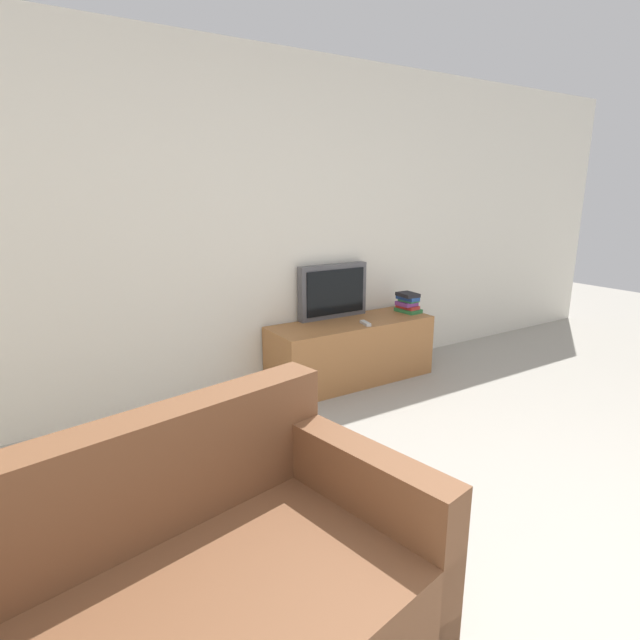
{
  "coord_description": "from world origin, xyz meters",
  "views": [
    {
      "loc": [
        -1.5,
        -0.52,
        1.57
      ],
      "look_at": [
        0.34,
        2.39,
        0.68
      ],
      "focal_mm": 28.0,
      "sensor_mm": 36.0,
      "label": 1
    }
  ],
  "objects_px": {
    "remote_on_stand": "(365,323)",
    "tv_stand": "(351,351)",
    "television": "(333,291)",
    "book_stack": "(408,303)"
  },
  "relations": [
    {
      "from": "book_stack",
      "to": "television",
      "type": "bearing_deg",
      "value": 163.44
    },
    {
      "from": "remote_on_stand",
      "to": "tv_stand",
      "type": "bearing_deg",
      "value": 103.21
    },
    {
      "from": "remote_on_stand",
      "to": "book_stack",
      "type": "bearing_deg",
      "value": 13.78
    },
    {
      "from": "tv_stand",
      "to": "remote_on_stand",
      "type": "bearing_deg",
      "value": -76.79
    },
    {
      "from": "book_stack",
      "to": "remote_on_stand",
      "type": "height_order",
      "value": "book_stack"
    },
    {
      "from": "television",
      "to": "tv_stand",
      "type": "bearing_deg",
      "value": -74.35
    },
    {
      "from": "tv_stand",
      "to": "book_stack",
      "type": "height_order",
      "value": "book_stack"
    },
    {
      "from": "television",
      "to": "remote_on_stand",
      "type": "xyz_separation_m",
      "value": [
        0.09,
        -0.34,
        -0.22
      ]
    },
    {
      "from": "tv_stand",
      "to": "television",
      "type": "relative_size",
      "value": 2.2
    },
    {
      "from": "book_stack",
      "to": "remote_on_stand",
      "type": "distance_m",
      "value": 0.6
    }
  ]
}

